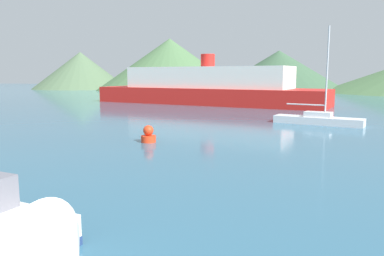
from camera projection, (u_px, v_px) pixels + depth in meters
name	position (u px, v px, depth m)	size (l,w,h in m)	color
sailboat_inner	(318.00, 119.00, 28.28)	(6.67, 2.80, 7.25)	silver
ferry_distant	(208.00, 88.00, 47.82)	(30.64, 11.58, 6.29)	red
buoy_marker	(148.00, 135.00, 20.77)	(0.83, 0.83, 0.95)	red
hill_west	(81.00, 70.00, 99.65)	(25.03, 25.03, 9.65)	#4C6647
hill_central	(170.00, 64.00, 91.30)	(35.58, 35.58, 12.38)	#476B42
hill_east	(279.00, 70.00, 90.37)	(31.48, 31.48, 9.46)	#38563D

